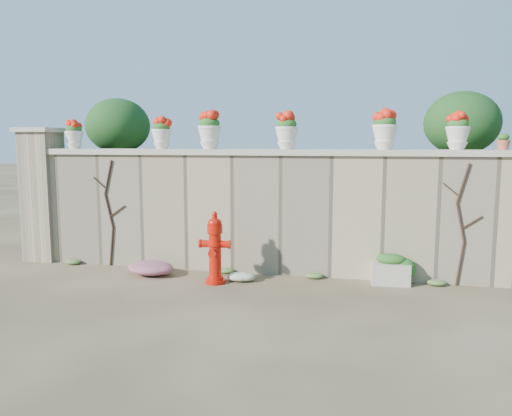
% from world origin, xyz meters
% --- Properties ---
extents(ground, '(80.00, 80.00, 0.00)m').
position_xyz_m(ground, '(0.00, 0.00, 0.00)').
color(ground, '#483924').
rests_on(ground, ground).
extents(stone_wall, '(8.00, 0.40, 2.00)m').
position_xyz_m(stone_wall, '(0.00, 1.80, 1.00)').
color(stone_wall, '#988865').
rests_on(stone_wall, ground).
extents(wall_cap, '(8.10, 0.52, 0.10)m').
position_xyz_m(wall_cap, '(0.00, 1.80, 2.05)').
color(wall_cap, beige).
rests_on(wall_cap, stone_wall).
extents(gate_pillar, '(0.72, 0.72, 2.48)m').
position_xyz_m(gate_pillar, '(-4.15, 1.80, 1.26)').
color(gate_pillar, '#988865').
rests_on(gate_pillar, ground).
extents(raised_fill, '(9.00, 6.00, 2.00)m').
position_xyz_m(raised_fill, '(0.00, 5.00, 1.00)').
color(raised_fill, '#384C23').
rests_on(raised_fill, ground).
extents(back_shrub_left, '(1.30, 1.30, 1.10)m').
position_xyz_m(back_shrub_left, '(-3.20, 3.00, 2.55)').
color(back_shrub_left, '#143814').
rests_on(back_shrub_left, raised_fill).
extents(back_shrub_right, '(1.30, 1.30, 1.10)m').
position_xyz_m(back_shrub_right, '(3.40, 3.00, 2.55)').
color(back_shrub_right, '#143814').
rests_on(back_shrub_right, raised_fill).
extents(vine_left, '(0.60, 0.04, 1.91)m').
position_xyz_m(vine_left, '(-2.67, 1.58, 0.99)').
color(vine_left, black).
rests_on(vine_left, ground).
extents(vine_right, '(0.60, 0.04, 1.91)m').
position_xyz_m(vine_right, '(3.23, 1.58, 0.99)').
color(vine_right, black).
rests_on(vine_right, ground).
extents(fire_hydrant, '(0.49, 0.35, 1.13)m').
position_xyz_m(fire_hydrant, '(-0.50, 0.90, 0.57)').
color(fire_hydrant, '#BA1207').
rests_on(fire_hydrant, ground).
extents(planter_box, '(0.60, 0.38, 0.49)m').
position_xyz_m(planter_box, '(2.20, 1.45, 0.23)').
color(planter_box, beige).
rests_on(planter_box, ground).
extents(green_shrub, '(0.58, 0.52, 0.55)m').
position_xyz_m(green_shrub, '(2.36, 1.55, 0.27)').
color(green_shrub, '#1E5119').
rests_on(green_shrub, ground).
extents(magenta_clump, '(1.01, 0.68, 0.27)m').
position_xyz_m(magenta_clump, '(-1.84, 1.12, 0.14)').
color(magenta_clump, '#CD2989').
rests_on(magenta_clump, ground).
extents(white_flowers, '(0.49, 0.39, 0.17)m').
position_xyz_m(white_flowers, '(-0.14, 1.07, 0.09)').
color(white_flowers, white).
rests_on(white_flowers, ground).
extents(urn_pot_0, '(0.33, 0.33, 0.51)m').
position_xyz_m(urn_pot_0, '(-3.45, 1.80, 2.35)').
color(urn_pot_0, silver).
rests_on(urn_pot_0, wall_cap).
extents(urn_pot_1, '(0.35, 0.35, 0.55)m').
position_xyz_m(urn_pot_1, '(-1.74, 1.80, 2.37)').
color(urn_pot_1, silver).
rests_on(urn_pot_1, wall_cap).
extents(urn_pot_2, '(0.40, 0.40, 0.63)m').
position_xyz_m(urn_pot_2, '(-0.86, 1.80, 2.41)').
color(urn_pot_2, silver).
rests_on(urn_pot_2, wall_cap).
extents(urn_pot_3, '(0.38, 0.38, 0.59)m').
position_xyz_m(urn_pot_3, '(0.48, 1.80, 2.39)').
color(urn_pot_3, silver).
rests_on(urn_pot_3, wall_cap).
extents(urn_pot_4, '(0.40, 0.40, 0.63)m').
position_xyz_m(urn_pot_4, '(2.05, 1.80, 2.41)').
color(urn_pot_4, silver).
rests_on(urn_pot_4, wall_cap).
extents(urn_pot_5, '(0.36, 0.36, 0.57)m').
position_xyz_m(urn_pot_5, '(3.14, 1.80, 2.38)').
color(urn_pot_5, silver).
rests_on(urn_pot_5, wall_cap).
extents(terracotta_pot, '(0.20, 0.20, 0.24)m').
position_xyz_m(terracotta_pot, '(3.80, 1.80, 2.21)').
color(terracotta_pot, '#B25336').
rests_on(terracotta_pot, wall_cap).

